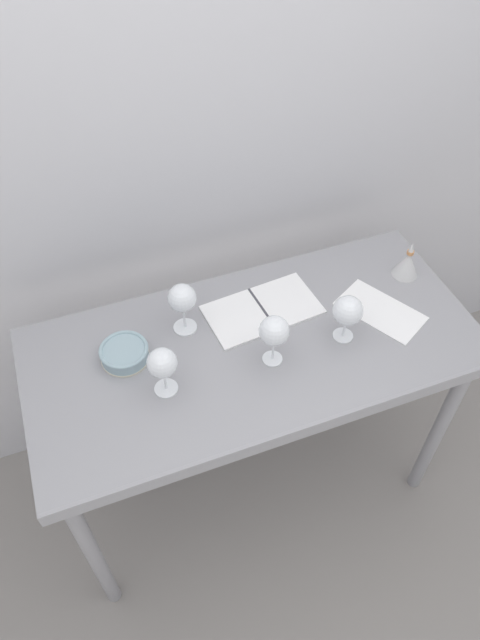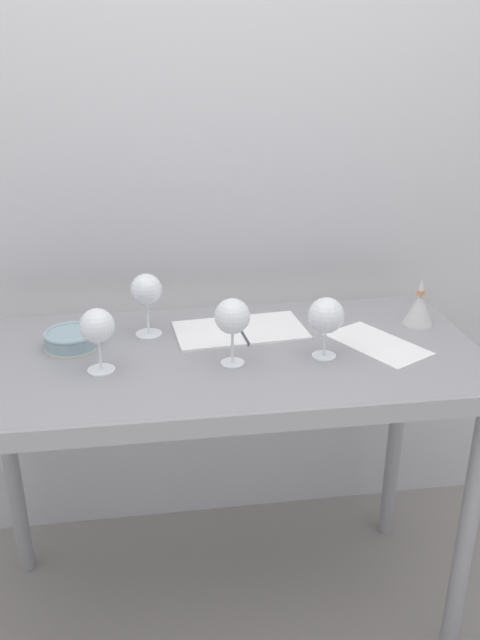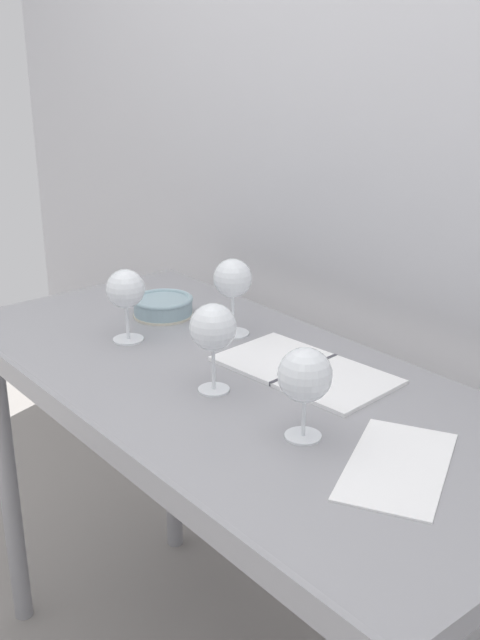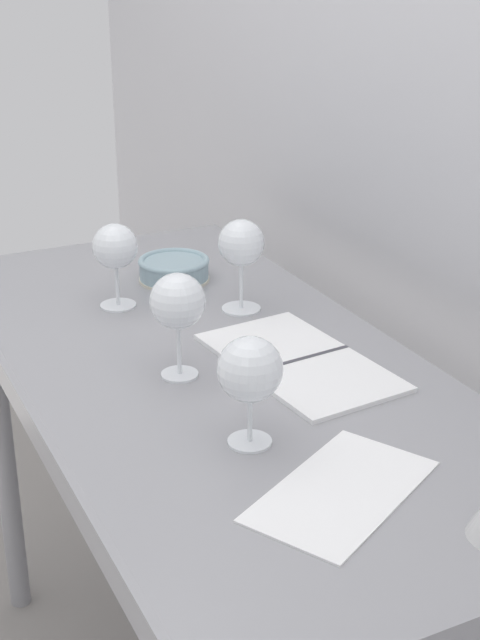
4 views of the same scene
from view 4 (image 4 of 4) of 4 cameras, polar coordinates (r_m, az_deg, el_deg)
back_wall at (r=1.70m, az=13.96°, el=13.11°), size 3.80×0.04×2.60m
steel_counter at (r=1.61m, az=-1.66°, el=-5.86°), size 1.40×0.65×0.90m
wine_glass_near_center at (r=1.46m, az=-3.86°, el=1.02°), size 0.09×0.09×0.18m
wine_glass_near_right at (r=1.27m, az=0.62°, el=-3.21°), size 0.09×0.09×0.16m
wine_glass_far_left at (r=1.72m, az=0.08°, el=4.60°), size 0.09×0.09×0.18m
wine_glass_near_left at (r=1.76m, az=-7.70°, el=4.36°), size 0.09×0.09×0.16m
open_notebook at (r=1.55m, az=3.65°, el=-2.58°), size 0.38×0.24×0.01m
tasting_sheet_upper at (r=1.23m, az=6.28°, el=-10.42°), size 0.26×0.31×0.00m
tasting_bowl at (r=1.91m, az=-4.09°, el=3.19°), size 0.15×0.15×0.05m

